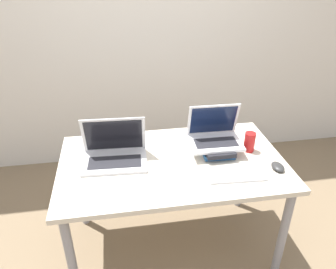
{
  "coord_description": "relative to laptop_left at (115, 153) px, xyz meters",
  "views": [
    {
      "loc": [
        -0.29,
        -1.19,
        1.79
      ],
      "look_at": [
        -0.03,
        0.39,
        0.89
      ],
      "focal_mm": 35.0,
      "sensor_mm": 36.0,
      "label": 1
    }
  ],
  "objects": [
    {
      "name": "wall_back",
      "position": [
        0.33,
        1.16,
        0.59
      ],
      "size": [
        8.0,
        0.05,
        2.7
      ],
      "color": "silver",
      "rests_on": "ground_plane"
    },
    {
      "name": "desk",
      "position": [
        0.33,
        -0.06,
        -0.13
      ],
      "size": [
        1.32,
        0.78,
        0.71
      ],
      "color": "beige",
      "rests_on": "ground_plane"
    },
    {
      "name": "laptop_left",
      "position": [
        0.0,
        0.0,
        0.0
      ],
      "size": [
        0.38,
        0.27,
        0.26
      ],
      "color": "silver",
      "rests_on": "desk"
    },
    {
      "name": "book_stack",
      "position": [
        0.62,
        -0.0,
        -0.02
      ],
      "size": [
        0.2,
        0.26,
        0.06
      ],
      "color": "#235693",
      "rests_on": "desk"
    },
    {
      "name": "laptop_on_books",
      "position": [
        0.61,
        0.02,
        0.05
      ],
      "size": [
        0.32,
        0.23,
        0.23
      ],
      "color": "silver",
      "rests_on": "book_stack"
    },
    {
      "name": "wireless_keyboard",
      "position": [
        0.65,
        -0.27,
        -0.04
      ],
      "size": [
        0.33,
        0.14,
        0.01
      ],
      "color": "silver",
      "rests_on": "desk"
    },
    {
      "name": "mouse",
      "position": [
        0.91,
        -0.24,
        -0.04
      ],
      "size": [
        0.07,
        0.1,
        0.03
      ],
      "color": "#2D2D2D",
      "rests_on": "desk"
    },
    {
      "name": "soda_can",
      "position": [
        0.82,
        -0.03,
        0.01
      ],
      "size": [
        0.07,
        0.07,
        0.12
      ],
      "color": "red",
      "rests_on": "desk"
    }
  ]
}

